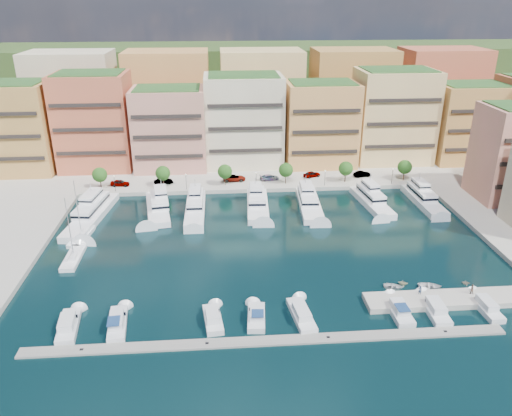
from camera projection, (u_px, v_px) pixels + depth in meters
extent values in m
plane|color=black|center=(268.00, 247.00, 101.43)|extent=(400.00, 400.00, 0.00)
cube|color=#9E998E|center=(249.00, 156.00, 158.17)|extent=(220.00, 64.00, 2.00)
cube|color=#273E19|center=(241.00, 120.00, 202.11)|extent=(240.00, 40.00, 58.00)
cube|color=gray|center=(268.00, 342.00, 73.75)|extent=(72.00, 2.20, 0.35)
cube|color=#9E998E|center=(459.00, 301.00, 83.42)|extent=(32.00, 5.00, 2.00)
cube|color=#C08646|center=(12.00, 129.00, 137.35)|extent=(22.00, 16.00, 24.00)
cube|color=black|center=(1.00, 137.00, 129.80)|extent=(20.24, 0.50, 0.90)
cube|color=#225525|center=(3.00, 83.00, 132.44)|extent=(19.36, 14.08, 0.80)
cube|color=#BE5C3F|center=(95.00, 122.00, 140.35)|extent=(20.00, 16.00, 26.00)
cube|color=black|center=(88.00, 130.00, 132.80)|extent=(18.40, 0.50, 0.90)
cube|color=#225525|center=(89.00, 74.00, 135.04)|extent=(17.60, 14.08, 0.80)
cube|color=tan|center=(170.00, 130.00, 140.80)|extent=(20.00, 15.00, 22.00)
cube|color=black|center=(168.00, 137.00, 133.71)|extent=(18.40, 0.50, 0.90)
cube|color=#225525|center=(167.00, 89.00, 136.28)|extent=(17.60, 13.20, 0.80)
cube|color=#F6E9BE|center=(244.00, 121.00, 143.53)|extent=(22.00, 16.00, 25.00)
cube|color=black|center=(245.00, 128.00, 135.98)|extent=(20.24, 0.50, 0.90)
cube|color=#225525|center=(243.00, 75.00, 138.41)|extent=(19.36, 14.08, 0.80)
cube|color=#E09F54|center=(320.00, 125.00, 143.65)|extent=(20.00, 15.00, 23.00)
cube|color=black|center=(326.00, 132.00, 136.56)|extent=(18.40, 0.50, 0.90)
cube|color=#225525|center=(322.00, 83.00, 138.94)|extent=(17.60, 13.20, 0.80)
cube|color=#EECC7E|center=(393.00, 117.00, 146.45)|extent=(22.00, 16.00, 26.00)
cube|color=black|center=(403.00, 124.00, 138.90)|extent=(20.24, 0.50, 0.90)
cube|color=#225525|center=(398.00, 70.00, 141.14)|extent=(19.36, 14.08, 0.80)
cube|color=#C08646|center=(467.00, 124.00, 146.97)|extent=(20.00, 15.00, 22.00)
cube|color=black|center=(480.00, 130.00, 139.88)|extent=(18.40, 0.50, 0.90)
cube|color=#225525|center=(474.00, 85.00, 142.45)|extent=(17.60, 13.20, 0.80)
cube|color=#F6E9BE|center=(74.00, 100.00, 158.91)|extent=(26.00, 18.00, 30.00)
cube|color=#E09F54|center=(169.00, 99.00, 161.04)|extent=(26.00, 18.00, 30.00)
cube|color=#EECC7E|center=(261.00, 98.00, 163.17)|extent=(26.00, 18.00, 30.00)
cube|color=#C08646|center=(351.00, 96.00, 165.30)|extent=(26.00, 18.00, 30.00)
cube|color=#BE5C3F|center=(439.00, 95.00, 167.43)|extent=(26.00, 18.00, 30.00)
cylinder|color=#473323|center=(101.00, 183.00, 128.26)|extent=(0.24, 0.24, 3.00)
sphere|color=#144616|center=(100.00, 175.00, 127.37)|extent=(3.80, 3.80, 3.80)
cylinder|color=#473323|center=(163.00, 181.00, 129.39)|extent=(0.24, 0.24, 3.00)
sphere|color=#144616|center=(163.00, 173.00, 128.50)|extent=(3.80, 3.80, 3.80)
cylinder|color=#473323|center=(225.00, 180.00, 130.53)|extent=(0.24, 0.24, 3.00)
sphere|color=#144616|center=(225.00, 172.00, 129.64)|extent=(3.80, 3.80, 3.80)
cylinder|color=#473323|center=(286.00, 178.00, 131.66)|extent=(0.24, 0.24, 3.00)
sphere|color=#144616|center=(286.00, 170.00, 130.77)|extent=(3.80, 3.80, 3.80)
cylinder|color=#473323|center=(345.00, 177.00, 132.80)|extent=(0.24, 0.24, 3.00)
sphere|color=#144616|center=(346.00, 169.00, 131.91)|extent=(3.80, 3.80, 3.80)
cylinder|color=#473323|center=(404.00, 175.00, 133.94)|extent=(0.24, 0.24, 3.00)
sphere|color=#144616|center=(405.00, 167.00, 133.04)|extent=(3.80, 3.80, 3.80)
cylinder|color=black|center=(115.00, 184.00, 126.24)|extent=(0.10, 0.10, 4.00)
sphere|color=#FFF2CC|center=(114.00, 176.00, 125.43)|extent=(0.30, 0.30, 0.30)
cylinder|color=black|center=(186.00, 182.00, 127.52)|extent=(0.10, 0.10, 4.00)
sphere|color=#FFF2CC|center=(186.00, 174.00, 126.70)|extent=(0.30, 0.30, 0.30)
cylinder|color=black|center=(256.00, 180.00, 128.79)|extent=(0.10, 0.10, 4.00)
sphere|color=#FFF2CC|center=(256.00, 173.00, 127.98)|extent=(0.30, 0.30, 0.30)
cylinder|color=black|center=(325.00, 178.00, 130.07)|extent=(0.10, 0.10, 4.00)
sphere|color=#FFF2CC|center=(325.00, 171.00, 129.26)|extent=(0.30, 0.30, 0.30)
cylinder|color=black|center=(392.00, 177.00, 131.35)|extent=(0.10, 0.10, 4.00)
sphere|color=#FFF2CC|center=(393.00, 169.00, 130.54)|extent=(0.30, 0.30, 0.30)
cube|color=white|center=(91.00, 218.00, 113.65)|extent=(8.36, 25.41, 2.30)
cube|color=white|center=(93.00, 205.00, 115.12)|extent=(5.94, 14.16, 1.80)
cube|color=black|center=(93.00, 205.00, 115.12)|extent=(6.00, 14.22, 0.55)
cube|color=white|center=(94.00, 196.00, 116.31)|extent=(3.99, 7.83, 1.40)
cylinder|color=#B2B2B7|center=(94.00, 187.00, 117.05)|extent=(0.14, 0.14, 1.80)
cube|color=white|center=(158.00, 211.00, 117.40)|extent=(7.63, 19.54, 2.30)
cube|color=white|center=(158.00, 199.00, 118.33)|extent=(5.46, 10.95, 1.80)
cube|color=black|center=(158.00, 199.00, 118.33)|extent=(5.53, 11.02, 0.55)
cube|color=white|center=(158.00, 191.00, 119.09)|extent=(3.69, 6.08, 1.40)
cylinder|color=#B2B2B7|center=(158.00, 183.00, 119.50)|extent=(0.14, 0.14, 1.80)
cube|color=black|center=(158.00, 212.00, 117.58)|extent=(7.69, 19.60, 0.35)
cube|color=white|center=(195.00, 211.00, 117.21)|extent=(4.40, 20.83, 2.30)
cube|color=white|center=(195.00, 199.00, 118.31)|extent=(3.60, 11.46, 1.80)
cube|color=black|center=(195.00, 199.00, 118.31)|extent=(3.66, 11.52, 0.55)
cube|color=white|center=(195.00, 191.00, 119.20)|extent=(2.63, 6.25, 1.40)
cylinder|color=#B2B2B7|center=(195.00, 183.00, 119.71)|extent=(0.14, 0.14, 1.80)
cube|color=white|center=(258.00, 207.00, 119.10)|extent=(5.86, 19.23, 2.30)
cube|color=white|center=(257.00, 197.00, 120.02)|extent=(4.53, 10.65, 1.80)
cube|color=black|center=(257.00, 197.00, 120.02)|extent=(4.59, 10.71, 0.55)
cube|color=white|center=(257.00, 188.00, 120.78)|extent=(3.21, 5.85, 1.40)
cylinder|color=#B2B2B7|center=(256.00, 180.00, 121.19)|extent=(0.14, 0.14, 1.80)
cube|color=white|center=(309.00, 207.00, 119.50)|extent=(6.00, 20.29, 2.30)
cube|color=white|center=(308.00, 196.00, 120.52)|extent=(4.59, 11.24, 1.80)
cube|color=black|center=(308.00, 196.00, 120.52)|extent=(4.66, 11.30, 0.55)
cube|color=white|center=(307.00, 187.00, 121.36)|extent=(3.24, 6.17, 1.40)
cylinder|color=#B2B2B7|center=(307.00, 179.00, 121.82)|extent=(0.14, 0.14, 1.80)
cube|color=black|center=(309.00, 208.00, 119.68)|extent=(6.05, 20.35, 0.35)
cube|color=white|center=(372.00, 204.00, 121.11)|extent=(6.45, 19.28, 2.30)
cube|color=white|center=(370.00, 193.00, 122.03)|extent=(4.71, 10.74, 1.80)
cube|color=black|center=(370.00, 193.00, 122.03)|extent=(4.77, 10.80, 0.55)
cube|color=white|center=(369.00, 185.00, 122.78)|extent=(3.22, 5.93, 1.40)
cylinder|color=#B2B2B7|center=(368.00, 177.00, 123.18)|extent=(0.14, 0.14, 1.80)
cube|color=white|center=(424.00, 202.00, 121.96)|extent=(4.95, 19.16, 2.30)
cube|color=white|center=(422.00, 192.00, 122.89)|extent=(3.95, 10.56, 1.80)
cube|color=black|center=(422.00, 192.00, 122.89)|extent=(4.01, 10.63, 0.55)
cube|color=white|center=(420.00, 184.00, 123.65)|extent=(2.85, 5.78, 1.40)
cylinder|color=#B2B2B7|center=(419.00, 176.00, 124.07)|extent=(0.14, 0.14, 1.80)
cube|color=silver|center=(69.00, 327.00, 76.54)|extent=(3.71, 8.69, 1.40)
cube|color=silver|center=(67.00, 322.00, 75.64)|extent=(2.61, 4.27, 1.10)
cube|color=black|center=(70.00, 317.00, 77.28)|extent=(2.01, 0.32, 0.55)
cube|color=silver|center=(118.00, 325.00, 77.07)|extent=(3.53, 8.94, 1.40)
cube|color=silver|center=(116.00, 320.00, 76.15)|extent=(2.48, 4.37, 1.10)
cube|color=black|center=(119.00, 314.00, 77.85)|extent=(1.89, 0.30, 0.55)
cube|color=navy|center=(115.00, 321.00, 74.88)|extent=(2.10, 2.79, 0.12)
cube|color=silver|center=(213.00, 321.00, 78.11)|extent=(3.44, 7.59, 1.40)
cube|color=silver|center=(213.00, 315.00, 77.26)|extent=(2.42, 3.73, 1.10)
cube|color=black|center=(213.00, 311.00, 78.70)|extent=(1.86, 0.32, 0.55)
cube|color=silver|center=(256.00, 319.00, 78.59)|extent=(3.29, 7.32, 1.40)
cube|color=silver|center=(257.00, 313.00, 77.75)|extent=(2.38, 3.58, 1.10)
cube|color=black|center=(256.00, 309.00, 79.16)|extent=(1.94, 0.27, 0.55)
cube|color=navy|center=(257.00, 313.00, 76.67)|extent=(2.06, 2.29, 0.12)
cube|color=silver|center=(301.00, 317.00, 79.10)|extent=(3.79, 9.28, 1.40)
cube|color=silver|center=(302.00, 311.00, 78.18)|extent=(2.62, 4.56, 1.10)
cube|color=black|center=(300.00, 306.00, 79.93)|extent=(1.94, 0.34, 0.55)
cube|color=silver|center=(398.00, 312.00, 80.22)|extent=(2.96, 8.08, 1.40)
cube|color=silver|center=(400.00, 307.00, 79.34)|extent=(2.25, 3.90, 1.10)
cube|color=black|center=(396.00, 302.00, 80.90)|extent=(1.98, 0.15, 0.55)
cube|color=navy|center=(403.00, 307.00, 78.15)|extent=(1.99, 2.45, 0.12)
cube|color=silver|center=(434.00, 310.00, 80.64)|extent=(3.04, 8.86, 1.40)
cube|color=silver|center=(436.00, 305.00, 79.72)|extent=(2.29, 4.28, 1.10)
cube|color=black|center=(432.00, 300.00, 81.43)|extent=(1.98, 0.17, 0.55)
cube|color=silver|center=(484.00, 308.00, 81.25)|extent=(2.83, 8.41, 1.40)
cube|color=silver|center=(487.00, 303.00, 80.35)|extent=(2.09, 4.07, 1.10)
cube|color=black|center=(482.00, 298.00, 81.97)|extent=(1.76, 0.18, 0.55)
cube|color=white|center=(73.00, 259.00, 96.40)|extent=(2.81, 9.88, 1.20)
cube|color=white|center=(71.00, 257.00, 95.14)|extent=(1.68, 2.47, 0.60)
cylinder|color=#B2B2B7|center=(69.00, 227.00, 94.24)|extent=(0.14, 0.14, 12.00)
cylinder|color=#B2B2B7|center=(70.00, 255.00, 94.41)|extent=(0.10, 4.44, 0.10)
cube|color=white|center=(82.00, 238.00, 104.76)|extent=(3.94, 9.92, 1.20)
cube|color=white|center=(80.00, 236.00, 103.52)|extent=(1.92, 2.60, 0.60)
cylinder|color=#B2B2B7|center=(78.00, 208.00, 102.58)|extent=(0.14, 0.14, 12.00)
cylinder|color=#B2B2B7|center=(79.00, 234.00, 102.80)|extent=(0.67, 4.32, 0.10)
imported|color=#C3B195|center=(466.00, 283.00, 88.19)|extent=(1.69, 1.57, 0.73)
imported|color=silver|center=(430.00, 286.00, 87.00)|extent=(4.50, 3.56, 0.84)
imported|color=beige|center=(403.00, 283.00, 87.98)|extent=(2.14, 1.99, 0.92)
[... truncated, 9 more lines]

